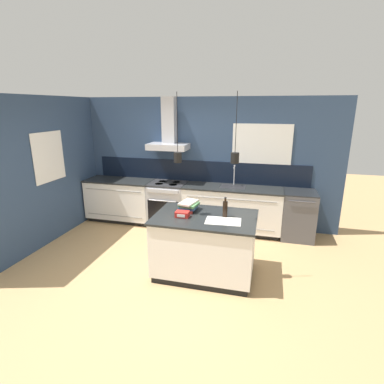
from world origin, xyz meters
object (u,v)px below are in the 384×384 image
bottle_on_island (225,209)px  red_supply_box (182,214)px  oven_range (168,204)px  dishwasher (298,215)px  book_stack (188,206)px

bottle_on_island → red_supply_box: bottle_on_island is taller
bottle_on_island → red_supply_box: size_ratio=1.55×
oven_range → red_supply_box: bearing=-64.9°
oven_range → red_supply_box: red_supply_box is taller
red_supply_box → oven_range: bearing=115.1°
dishwasher → red_supply_box: bearing=-134.1°
book_stack → red_supply_box: size_ratio=1.91×
oven_range → bottle_on_island: bearing=-49.1°
oven_range → dishwasher: 2.57m
bottle_on_island → red_supply_box: bearing=-165.8°
dishwasher → book_stack: (-1.73, -1.51, 0.53)m
oven_range → dishwasher: (2.57, 0.00, -0.00)m
oven_range → book_stack: size_ratio=2.51×
oven_range → dishwasher: size_ratio=1.00×
oven_range → bottle_on_island: (1.42, -1.64, 0.58)m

